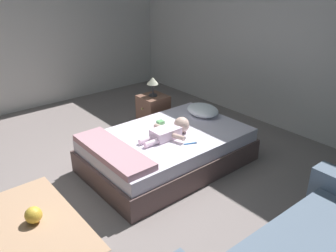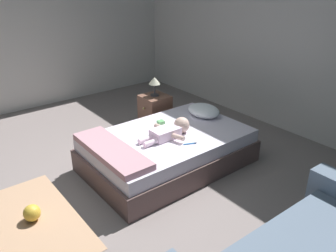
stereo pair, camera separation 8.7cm
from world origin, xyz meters
TOP-DOWN VIEW (x-y plane):
  - ground_plane at (0.00, 0.00)m, footprint 8.00×8.00m
  - wall_behind_bed at (0.00, 3.00)m, footprint 8.00×0.12m
  - bed at (0.01, 0.96)m, footprint 1.23×1.92m
  - pillow at (-0.13, 1.66)m, footprint 0.45×0.36m
  - baby at (0.07, 0.94)m, footprint 0.50×0.66m
  - toothbrush at (0.37, 0.99)m, footprint 0.08×0.15m
  - nightstand at (-0.93, 1.45)m, footprint 0.37×0.40m
  - lamp at (-0.93, 1.45)m, footprint 0.17×0.17m
  - rug at (0.04, -0.75)m, footprint 1.47×0.87m
  - toy_ball at (0.01, -0.68)m, footprint 0.16×0.16m
  - blanket at (0.01, 0.20)m, footprint 1.11×0.35m
  - toy_block at (-0.21, 1.01)m, footprint 0.08×0.08m

SIDE VIEW (x-z plane):
  - ground_plane at x=0.00m, z-range 0.00..0.00m
  - rug at x=0.04m, z-range 0.00..0.01m
  - toy_ball at x=0.01m, z-range 0.01..0.17m
  - bed at x=0.01m, z-range 0.00..0.42m
  - nightstand at x=-0.93m, z-range 0.00..0.52m
  - toothbrush at x=0.37m, z-range 0.42..0.44m
  - blanket at x=0.01m, z-range 0.42..0.49m
  - toy_block at x=-0.21m, z-range 0.42..0.50m
  - baby at x=0.07m, z-range 0.40..0.58m
  - pillow at x=-0.13m, z-range 0.42..0.57m
  - lamp at x=-0.93m, z-range 0.59..0.87m
  - wall_behind_bed at x=0.00m, z-range 0.00..2.80m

